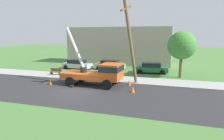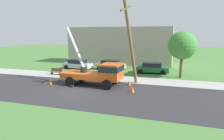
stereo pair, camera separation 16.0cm
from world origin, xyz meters
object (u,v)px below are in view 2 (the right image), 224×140
at_px(utility_truck, 100,72).
at_px(parked_sedan_green, 152,68).
at_px(traffic_cone_behind, 51,82).
at_px(parked_sedan_tan, 110,65).
at_px(traffic_cone_curbside, 129,83).
at_px(parked_sedan_silver, 78,64).
at_px(traffic_cone_ahead, 132,89).
at_px(leaning_utility_pole, 131,42).
at_px(park_bench, 56,72).
at_px(roadside_tree_near, 182,46).

xyz_separation_m(utility_truck, parked_sedan_green, (4.30, 8.47, -0.70)).
bearing_deg(traffic_cone_behind, parked_sedan_tan, 73.13).
xyz_separation_m(traffic_cone_curbside, parked_sedan_tan, (-4.77, 8.34, 0.43)).
bearing_deg(parked_sedan_silver, traffic_cone_ahead, -43.02).
relative_size(utility_truck, leaning_utility_pole, 0.78).
bearing_deg(parked_sedan_green, park_bench, -156.03).
distance_m(traffic_cone_behind, traffic_cone_curbside, 8.24).
height_order(leaning_utility_pole, parked_sedan_silver, leaning_utility_pole).
bearing_deg(traffic_cone_ahead, parked_sedan_green, 86.60).
distance_m(traffic_cone_curbside, parked_sedan_green, 7.50).
height_order(traffic_cone_curbside, parked_sedan_tan, parked_sedan_tan).
height_order(parked_sedan_tan, park_bench, parked_sedan_tan).
distance_m(traffic_cone_behind, parked_sedan_green, 13.38).
bearing_deg(parked_sedan_tan, traffic_cone_behind, -106.87).
relative_size(traffic_cone_ahead, parked_sedan_tan, 0.13).
distance_m(parked_sedan_tan, park_bench, 8.14).
bearing_deg(parked_sedan_silver, traffic_cone_curbside, -37.30).
xyz_separation_m(leaning_utility_pole, roadside_tree_near, (4.99, 5.74, -0.56)).
bearing_deg(parked_sedan_green, parked_sedan_tan, 170.94).
xyz_separation_m(utility_truck, roadside_tree_near, (7.97, 6.56, 2.48)).
bearing_deg(traffic_cone_curbside, leaning_utility_pole, -67.25).
distance_m(park_bench, roadside_tree_near, 15.95).
height_order(leaning_utility_pole, traffic_cone_curbside, leaning_utility_pole).
bearing_deg(roadside_tree_near, parked_sedan_green, 152.55).
relative_size(traffic_cone_behind, roadside_tree_near, 0.10).
height_order(leaning_utility_pole, park_bench, leaning_utility_pole).
bearing_deg(parked_sedan_silver, park_bench, -94.49).
height_order(parked_sedan_tan, parked_sedan_green, same).
relative_size(parked_sedan_silver, parked_sedan_tan, 1.02).
relative_size(utility_truck, park_bench, 4.22).
relative_size(parked_sedan_green, roadside_tree_near, 0.81).
height_order(parked_sedan_silver, park_bench, parked_sedan_silver).
bearing_deg(park_bench, traffic_cone_ahead, -23.09).
bearing_deg(parked_sedan_silver, parked_sedan_tan, 10.82).
distance_m(utility_truck, roadside_tree_near, 10.62).
bearing_deg(roadside_tree_near, park_bench, -168.03).
bearing_deg(parked_sedan_green, traffic_cone_behind, -134.63).
relative_size(traffic_cone_ahead, roadside_tree_near, 0.10).
distance_m(parked_sedan_tan, roadside_tree_near, 10.78).
bearing_deg(parked_sedan_silver, traffic_cone_behind, -79.58).
xyz_separation_m(traffic_cone_curbside, roadside_tree_near, (5.12, 5.44, 3.61)).
distance_m(traffic_cone_ahead, parked_sedan_silver, 14.46).
bearing_deg(traffic_cone_curbside, roadside_tree_near, 46.77).
bearing_deg(traffic_cone_behind, park_bench, 116.33).
relative_size(traffic_cone_ahead, parked_sedan_silver, 0.12).
bearing_deg(parked_sedan_green, traffic_cone_ahead, -93.40).
bearing_deg(utility_truck, parked_sedan_green, 63.10).
height_order(utility_truck, roadside_tree_near, utility_truck).
xyz_separation_m(traffic_cone_ahead, park_bench, (-10.98, 4.68, 0.18)).
height_order(utility_truck, parked_sedan_silver, utility_truck).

